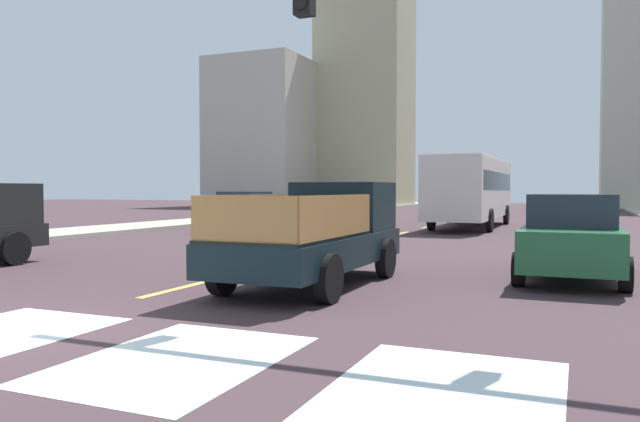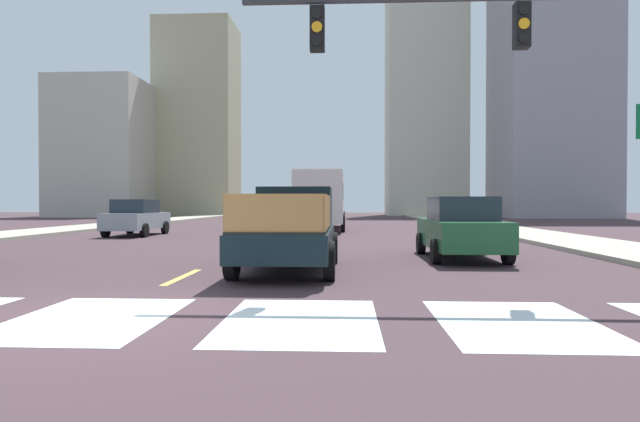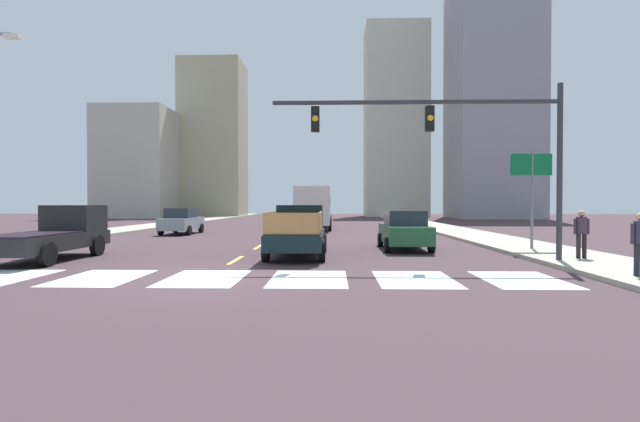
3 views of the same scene
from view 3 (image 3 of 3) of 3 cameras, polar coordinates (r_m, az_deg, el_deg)
ground_plane at (r=12.88m, az=-14.17°, el=-8.12°), size 160.00×160.00×0.00m
sidewalk_right at (r=31.52m, az=17.55°, el=-2.66°), size 3.50×110.00×0.15m
sidewalk_left at (r=34.08m, az=-25.69°, el=-2.44°), size 3.50×110.00×0.15m
crosswalk_stripe_1 at (r=15.39m, az=-35.00°, el=-6.77°), size 2.03×2.89×0.01m
crosswalk_stripe_2 at (r=13.91m, az=-25.53°, el=-7.50°), size 2.03×2.89×0.01m
crosswalk_stripe_3 at (r=12.88m, az=-14.17°, el=-8.10°), size 2.03×2.89×0.01m
crosswalk_stripe_4 at (r=12.42m, az=-1.39°, el=-8.41°), size 2.03×2.89×0.01m
crosswalk_stripe_5 at (r=12.60m, az=11.67°, el=-8.29°), size 2.03×2.89×0.01m
crosswalk_stripe_6 at (r=13.38m, az=23.77°, el=-7.81°), size 2.03×2.89×0.01m
lane_dash_0 at (r=16.73m, az=-10.43°, el=-6.01°), size 0.16×2.40×0.01m
lane_dash_1 at (r=21.62m, az=-7.67°, el=-4.44°), size 0.16×2.40×0.01m
lane_dash_2 at (r=26.55m, az=-5.94°, el=-3.44°), size 0.16×2.40×0.01m
lane_dash_3 at (r=31.50m, az=-4.75°, el=-2.75°), size 0.16×2.40×0.01m
lane_dash_4 at (r=36.46m, az=-3.89°, el=-2.25°), size 0.16×2.40×0.01m
lane_dash_5 at (r=41.44m, az=-3.23°, el=-1.87°), size 0.16×2.40×0.01m
lane_dash_6 at (r=46.42m, az=-2.71°, el=-1.57°), size 0.16×2.40×0.01m
lane_dash_7 at (r=51.40m, az=-2.30°, el=-1.33°), size 0.16×2.40×0.01m
pickup_stakebed at (r=17.91m, az=-2.73°, el=-2.54°), size 2.18×5.20×1.96m
pickup_dark at (r=19.28m, az=-30.01°, el=-2.47°), size 2.18×5.20×1.96m
city_bus at (r=36.56m, az=-0.69°, el=0.82°), size 2.72×10.80×3.32m
sedan_far at (r=31.76m, az=-16.83°, el=-1.21°), size 2.02×4.40×1.72m
sedan_near_right at (r=20.45m, az=10.44°, el=-2.34°), size 2.02×4.40×1.72m
traffic_signal_gantry at (r=16.16m, az=17.61°, el=8.73°), size 9.62×0.27×6.00m
direction_sign_green at (r=21.10m, az=24.82°, el=3.60°), size 1.70×0.12×4.20m
pedestrian_waiting at (r=18.00m, az=29.75°, el=-2.07°), size 0.53×0.34×1.64m
tower_tall_centre at (r=75.32m, az=-13.09°, el=8.61°), size 9.45×8.03×24.27m
block_mid_left at (r=74.61m, az=9.37°, el=10.85°), size 9.61×7.17×29.81m
block_mid_right at (r=68.98m, az=20.66°, el=12.62°), size 10.98×10.38×32.16m
block_low_left at (r=72.11m, az=-21.31°, el=5.41°), size 9.82×11.66×15.50m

